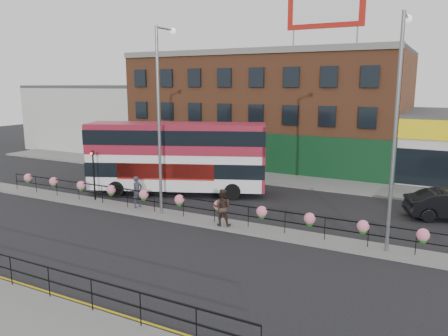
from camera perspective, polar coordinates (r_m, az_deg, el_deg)
The scene contains 17 objects.
ground at distance 24.30m, azimuth -3.32°, elevation -6.99°, with size 120.00×120.00×0.00m, color black.
south_pavement at distance 16.09m, azimuth -27.11°, elevation -17.74°, with size 60.00×4.00×0.15m, color slate.
north_pavement at distance 34.76m, azimuth 6.93°, elevation -1.43°, with size 60.00×4.00×0.15m, color slate.
median at distance 24.28m, azimuth -3.32°, elevation -6.82°, with size 60.00×1.60×0.15m, color slate.
yellow_line_inner at distance 17.35m, azimuth -20.70°, elevation -15.32°, with size 60.00×0.10×0.01m, color gold.
yellow_line_outer at distance 17.24m, azimuth -21.16°, elevation -15.52°, with size 60.00×0.10×0.01m, color gold.
brick_building at distance 42.89m, azimuth 5.88°, elevation 7.75°, with size 25.00×12.21×10.30m.
warehouse_west at distance 53.94m, azimuth -14.64°, elevation 6.53°, with size 15.50×12.00×7.30m.
billboard at distance 36.48m, azimuth 13.11°, elevation 19.67°, with size 6.00×0.29×4.40m.
median_railing at distance 24.00m, azimuth -3.35°, elevation -4.62°, with size 30.04×0.56×1.23m.
south_railing at distance 18.21m, azimuth -26.14°, elevation -11.19°, with size 20.04×0.05×1.12m.
double_decker_bus at distance 29.89m, azimuth -6.09°, elevation 2.25°, with size 12.19×7.22×4.87m.
pedestrian_a at distance 26.73m, azimuth -11.25°, elevation -3.08°, with size 0.56×0.76×1.90m, color #2E2E3A.
pedestrian_b at distance 22.89m, azimuth -0.25°, elevation -5.15°, with size 1.13×0.99×1.96m, color #372520.
lamp_column_west at distance 24.67m, azimuth -8.19°, elevation 8.16°, with size 0.37×1.83×10.43m.
lamp_column_east at distance 20.08m, azimuth 21.69°, elevation 6.64°, with size 0.37×1.80×10.27m.
traffic_light_median at distance 28.83m, azimuth -16.72°, elevation 0.47°, with size 0.15×0.28×3.65m.
Camera 1 is at (11.98, -19.78, 7.48)m, focal length 35.00 mm.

